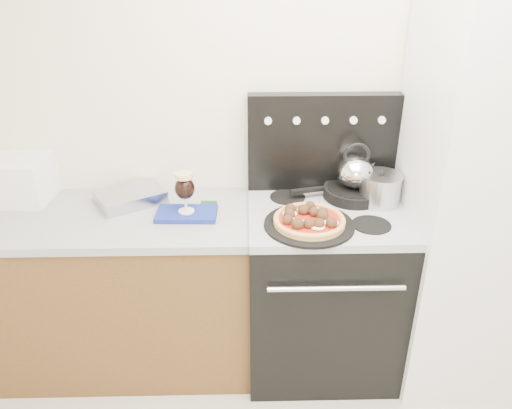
{
  "coord_description": "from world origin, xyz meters",
  "views": [
    {
      "loc": [
        -0.31,
        -0.95,
        2.03
      ],
      "look_at": [
        -0.27,
        1.05,
        1.02
      ],
      "focal_mm": 35.0,
      "sensor_mm": 36.0,
      "label": 1
    }
  ],
  "objects_px": {
    "beer_glass": "(185,192)",
    "tea_kettle": "(355,169)",
    "base_cabinet": "(112,293)",
    "fridge": "(474,206)",
    "skillet": "(353,192)",
    "pizza_pan": "(309,225)",
    "stock_pot": "(380,190)",
    "stove_body": "(321,291)",
    "toaster_oven": "(13,179)",
    "oven_mitt": "(187,214)",
    "pizza": "(309,219)"
  },
  "relations": [
    {
      "from": "toaster_oven",
      "to": "tea_kettle",
      "type": "bearing_deg",
      "value": 0.93
    },
    {
      "from": "toaster_oven",
      "to": "skillet",
      "type": "height_order",
      "value": "toaster_oven"
    },
    {
      "from": "fridge",
      "to": "oven_mitt",
      "type": "relative_size",
      "value": 6.59
    },
    {
      "from": "fridge",
      "to": "toaster_oven",
      "type": "bearing_deg",
      "value": 174.25
    },
    {
      "from": "stove_body",
      "to": "beer_glass",
      "type": "bearing_deg",
      "value": -179.78
    },
    {
      "from": "oven_mitt",
      "to": "pizza",
      "type": "distance_m",
      "value": 0.59
    },
    {
      "from": "skillet",
      "to": "stove_body",
      "type": "bearing_deg",
      "value": -136.41
    },
    {
      "from": "base_cabinet",
      "to": "stove_body",
      "type": "bearing_deg",
      "value": -1.3
    },
    {
      "from": "pizza_pan",
      "to": "stock_pot",
      "type": "distance_m",
      "value": 0.44
    },
    {
      "from": "pizza_pan",
      "to": "oven_mitt",
      "type": "bearing_deg",
      "value": 165.71
    },
    {
      "from": "beer_glass",
      "to": "pizza_pan",
      "type": "height_order",
      "value": "beer_glass"
    },
    {
      "from": "fridge",
      "to": "beer_glass",
      "type": "relative_size",
      "value": 9.27
    },
    {
      "from": "oven_mitt",
      "to": "pizza_pan",
      "type": "bearing_deg",
      "value": -14.29
    },
    {
      "from": "fridge",
      "to": "pizza",
      "type": "height_order",
      "value": "fridge"
    },
    {
      "from": "toaster_oven",
      "to": "stock_pot",
      "type": "height_order",
      "value": "toaster_oven"
    },
    {
      "from": "stove_body",
      "to": "pizza_pan",
      "type": "bearing_deg",
      "value": -125.43
    },
    {
      "from": "beer_glass",
      "to": "base_cabinet",
      "type": "bearing_deg",
      "value": 176.29
    },
    {
      "from": "fridge",
      "to": "pizza",
      "type": "relative_size",
      "value": 5.84
    },
    {
      "from": "pizza_pan",
      "to": "pizza",
      "type": "relative_size",
      "value": 1.27
    },
    {
      "from": "base_cabinet",
      "to": "skillet",
      "type": "relative_size",
      "value": 4.81
    },
    {
      "from": "fridge",
      "to": "beer_glass",
      "type": "bearing_deg",
      "value": 179.07
    },
    {
      "from": "base_cabinet",
      "to": "beer_glass",
      "type": "xyz_separation_m",
      "value": [
        0.43,
        -0.03,
        0.6
      ]
    },
    {
      "from": "tea_kettle",
      "to": "toaster_oven",
      "type": "bearing_deg",
      "value": 168.78
    },
    {
      "from": "base_cabinet",
      "to": "toaster_oven",
      "type": "relative_size",
      "value": 4.08
    },
    {
      "from": "skillet",
      "to": "tea_kettle",
      "type": "distance_m",
      "value": 0.13
    },
    {
      "from": "pizza",
      "to": "stock_pot",
      "type": "xyz_separation_m",
      "value": [
        0.37,
        0.23,
        0.04
      ]
    },
    {
      "from": "toaster_oven",
      "to": "pizza",
      "type": "height_order",
      "value": "toaster_oven"
    },
    {
      "from": "pizza_pan",
      "to": "stove_body",
      "type": "bearing_deg",
      "value": 54.57
    },
    {
      "from": "stove_body",
      "to": "pizza_pan",
      "type": "xyz_separation_m",
      "value": [
        -0.11,
        -0.15,
        0.49
      ]
    },
    {
      "from": "fridge",
      "to": "pizza_pan",
      "type": "bearing_deg",
      "value": -171.28
    },
    {
      "from": "oven_mitt",
      "to": "pizza_pan",
      "type": "distance_m",
      "value": 0.59
    },
    {
      "from": "base_cabinet",
      "to": "toaster_oven",
      "type": "distance_m",
      "value": 0.76
    },
    {
      "from": "fridge",
      "to": "tea_kettle",
      "type": "bearing_deg",
      "value": 162.68
    },
    {
      "from": "stove_body",
      "to": "oven_mitt",
      "type": "bearing_deg",
      "value": -179.78
    },
    {
      "from": "tea_kettle",
      "to": "oven_mitt",
      "type": "bearing_deg",
      "value": -179.18
    },
    {
      "from": "beer_glass",
      "to": "skillet",
      "type": "distance_m",
      "value": 0.85
    },
    {
      "from": "oven_mitt",
      "to": "pizza",
      "type": "height_order",
      "value": "pizza"
    },
    {
      "from": "tea_kettle",
      "to": "beer_glass",
      "type": "bearing_deg",
      "value": -179.18
    },
    {
      "from": "toaster_oven",
      "to": "base_cabinet",
      "type": "bearing_deg",
      "value": -18.22
    },
    {
      "from": "beer_glass",
      "to": "tea_kettle",
      "type": "distance_m",
      "value": 0.85
    },
    {
      "from": "base_cabinet",
      "to": "stove_body",
      "type": "distance_m",
      "value": 1.11
    },
    {
      "from": "pizza_pan",
      "to": "stock_pot",
      "type": "relative_size",
      "value": 2.08
    },
    {
      "from": "fridge",
      "to": "toaster_oven",
      "type": "relative_size",
      "value": 5.35
    },
    {
      "from": "base_cabinet",
      "to": "stove_body",
      "type": "height_order",
      "value": "stove_body"
    },
    {
      "from": "fridge",
      "to": "pizza_pan",
      "type": "xyz_separation_m",
      "value": [
        -0.81,
        -0.12,
        -0.02
      ]
    },
    {
      "from": "base_cabinet",
      "to": "fridge",
      "type": "xyz_separation_m",
      "value": [
        1.8,
        -0.05,
        0.52
      ]
    },
    {
      "from": "stove_body",
      "to": "tea_kettle",
      "type": "relative_size",
      "value": 4.41
    },
    {
      "from": "stove_body",
      "to": "oven_mitt",
      "type": "xyz_separation_m",
      "value": [
        -0.68,
        -0.0,
        0.47
      ]
    },
    {
      "from": "stove_body",
      "to": "beer_glass",
      "type": "height_order",
      "value": "beer_glass"
    },
    {
      "from": "pizza_pan",
      "to": "tea_kettle",
      "type": "xyz_separation_m",
      "value": [
        0.26,
        0.29,
        0.15
      ]
    }
  ]
}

